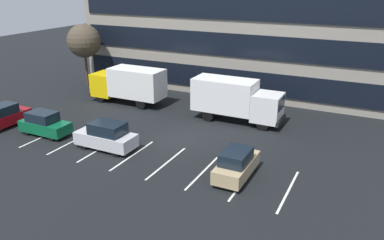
# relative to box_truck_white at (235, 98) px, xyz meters

# --- Properties ---
(ground_plane) EXTENTS (120.00, 120.00, 0.00)m
(ground_plane) POSITION_rel_box_truck_white_xyz_m (-2.66, -6.00, -2.07)
(ground_plane) COLOR black
(office_building) EXTENTS (37.42, 11.78, 14.40)m
(office_building) POSITION_rel_box_truck_white_xyz_m (-2.66, 11.95, 5.13)
(office_building) COLOR gray
(office_building) RESTS_ON ground_plane
(lot_markings) EXTENTS (19.74, 5.40, 0.01)m
(lot_markings) POSITION_rel_box_truck_white_xyz_m (-2.66, -9.94, -2.07)
(lot_markings) COLOR silver
(lot_markings) RESTS_ON ground_plane
(box_truck_white) EXTENTS (7.95, 2.63, 3.69)m
(box_truck_white) POSITION_rel_box_truck_white_xyz_m (0.00, 0.00, 0.00)
(box_truck_white) COLOR white
(box_truck_white) RESTS_ON ground_plane
(box_truck_yellow) EXTENTS (7.83, 2.59, 3.63)m
(box_truck_yellow) POSITION_rel_box_truck_white_xyz_m (-11.31, 0.12, -0.03)
(box_truck_yellow) COLOR yellow
(box_truck_yellow) RESTS_ON ground_plane
(suv_forest) EXTENTS (4.19, 1.78, 1.90)m
(suv_forest) POSITION_rel_box_truck_white_xyz_m (-12.63, -9.80, -1.16)
(suv_forest) COLOR #0C5933
(suv_forest) RESTS_ON ground_plane
(suv_maroon) EXTENTS (1.80, 4.25, 1.92)m
(suv_maroon) POSITION_rel_box_truck_white_xyz_m (-17.09, -9.98, -1.15)
(suv_maroon) COLOR maroon
(suv_maroon) RESTS_ON ground_plane
(suv_silver) EXTENTS (4.57, 1.94, 2.07)m
(suv_silver) POSITION_rel_box_truck_white_xyz_m (-6.41, -9.81, -1.08)
(suv_silver) COLOR silver
(suv_silver) RESTS_ON ground_plane
(suv_tan) EXTENTS (1.80, 4.24, 1.92)m
(suv_tan) POSITION_rel_box_truck_white_xyz_m (3.72, -9.71, -1.15)
(suv_tan) COLOR tan
(suv_tan) RESTS_ON ground_plane
(bare_tree) EXTENTS (3.77, 3.77, 7.08)m
(bare_tree) POSITION_rel_box_truck_white_xyz_m (-19.66, 3.62, 3.10)
(bare_tree) COLOR #473323
(bare_tree) RESTS_ON ground_plane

